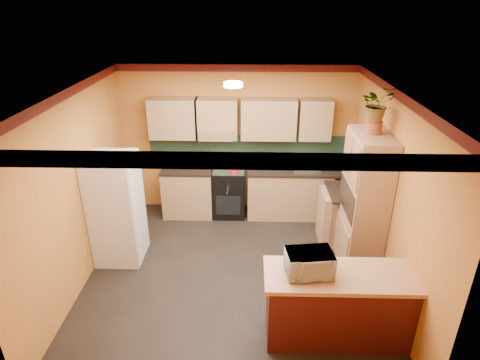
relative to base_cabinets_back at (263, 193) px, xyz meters
name	(u,v)px	position (x,y,z in m)	size (l,w,h in m)	color
room_shell	(234,133)	(-0.46, -1.52, 1.65)	(4.24, 4.24, 2.72)	black
base_cabinets_back	(263,193)	(0.00, 0.00, 0.00)	(3.65, 0.60, 0.88)	tan
countertop_back	(263,170)	(0.00, 0.00, 0.46)	(3.65, 0.62, 0.04)	black
stove	(229,191)	(-0.62, 0.00, 0.02)	(0.58, 0.58, 0.91)	black
kettle	(234,165)	(-0.52, -0.05, 0.56)	(0.17, 0.17, 0.18)	#B10B0D
sink	(307,168)	(0.78, 0.00, 0.50)	(0.48, 0.40, 0.03)	silver
base_cabinets_right	(344,217)	(1.32, -0.85, 0.00)	(0.60, 0.80, 0.88)	tan
countertop_right	(348,192)	(1.32, -0.85, 0.46)	(0.62, 0.80, 0.04)	black
fridge	(116,209)	(-2.23, -1.42, 0.41)	(0.68, 0.66, 1.70)	silver
pantry	(363,205)	(1.37, -1.57, 0.61)	(0.48, 0.90, 2.10)	tan
fern_pot	(373,127)	(1.37, -1.52, 1.74)	(0.22, 0.22, 0.16)	brown
fern	(377,104)	(1.37, -1.52, 2.05)	(0.42, 0.36, 0.47)	tan
breakfast_bar	(345,308)	(0.88, -2.98, 0.00)	(1.80, 0.55, 0.88)	#4C1411
bar_top	(349,276)	(0.88, -2.98, 0.47)	(1.90, 0.65, 0.05)	tan
microwave	(309,263)	(0.42, -2.98, 0.63)	(0.51, 0.34, 0.28)	silver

